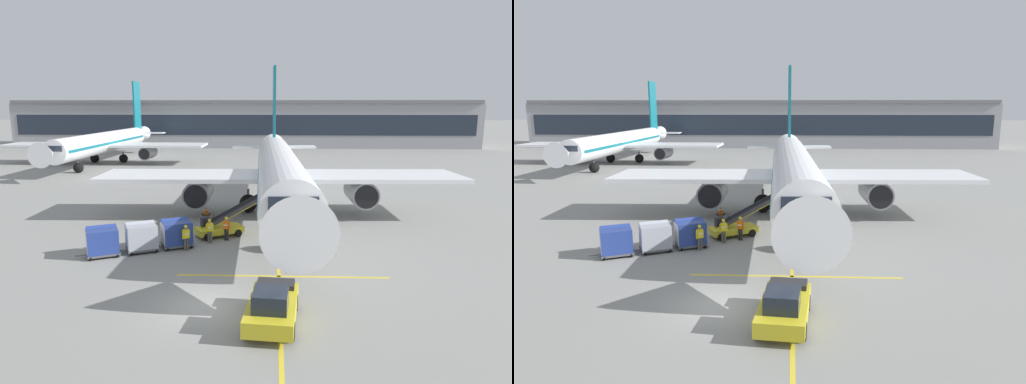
% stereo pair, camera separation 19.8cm
% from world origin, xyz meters
% --- Properties ---
extents(ground_plane, '(600.00, 600.00, 0.00)m').
position_xyz_m(ground_plane, '(0.00, 0.00, 0.00)').
color(ground_plane, gray).
extents(parked_airplane, '(31.34, 40.92, 14.11)m').
position_xyz_m(parked_airplane, '(3.81, 18.59, 3.88)').
color(parked_airplane, white).
rests_on(parked_airplane, ground).
extents(belt_loader, '(5.32, 3.63, 2.88)m').
position_xyz_m(belt_loader, '(-0.46, 11.85, 0.85)').
color(belt_loader, gold).
rests_on(belt_loader, ground).
extents(baggage_cart_lead, '(2.80, 2.30, 1.91)m').
position_xyz_m(baggage_cart_lead, '(-3.29, 9.10, 1.00)').
color(baggage_cart_lead, '#515156').
rests_on(baggage_cart_lead, ground).
extents(baggage_cart_second, '(2.80, 2.30, 1.91)m').
position_xyz_m(baggage_cart_second, '(-5.40, 8.09, 1.00)').
color(baggage_cart_second, '#515156').
rests_on(baggage_cart_second, ground).
extents(baggage_cart_third, '(2.80, 2.30, 1.91)m').
position_xyz_m(baggage_cart_third, '(-7.62, 7.03, 1.00)').
color(baggage_cart_third, '#515156').
rests_on(baggage_cart_third, ground).
extents(pushback_tug, '(2.51, 4.58, 1.83)m').
position_xyz_m(pushback_tug, '(3.27, -1.59, 0.83)').
color(pushback_tug, gold).
rests_on(pushback_tug, ground).
extents(ground_crew_by_loader, '(0.54, 0.36, 1.74)m').
position_xyz_m(ground_crew_by_loader, '(-1.15, 10.00, 1.00)').
color(ground_crew_by_loader, '#514C42').
rests_on(ground_crew_by_loader, ground).
extents(ground_crew_by_carts, '(0.44, 0.43, 1.74)m').
position_xyz_m(ground_crew_by_carts, '(-2.48, 8.34, 1.00)').
color(ground_crew_by_carts, '#514C42').
rests_on(ground_crew_by_carts, ground).
extents(ground_crew_marshaller, '(0.54, 0.36, 1.74)m').
position_xyz_m(ground_crew_marshaller, '(-0.04, 10.68, 1.00)').
color(ground_crew_marshaller, black).
rests_on(ground_crew_marshaller, ground).
extents(safety_cone_engine_keepout, '(0.70, 0.70, 0.78)m').
position_xyz_m(safety_cone_engine_keepout, '(-2.66, 18.28, 0.38)').
color(safety_cone_engine_keepout, black).
rests_on(safety_cone_engine_keepout, ground).
extents(apron_guidance_line_lead_in, '(0.20, 110.00, 0.01)m').
position_xyz_m(apron_guidance_line_lead_in, '(3.63, 17.87, 0.00)').
color(apron_guidance_line_lead_in, yellow).
rests_on(apron_guidance_line_lead_in, ground).
extents(apron_guidance_line_stop_bar, '(12.00, 0.20, 0.01)m').
position_xyz_m(apron_guidance_line_stop_bar, '(3.83, 3.95, 0.00)').
color(apron_guidance_line_stop_bar, yellow).
rests_on(apron_guidance_line_stop_bar, ground).
extents(terminal_building, '(107.00, 17.60, 10.81)m').
position_xyz_m(terminal_building, '(-3.78, 89.42, 5.35)').
color(terminal_building, '#939399').
rests_on(terminal_building, ground).
extents(distant_airplane, '(33.31, 42.27, 14.35)m').
position_xyz_m(distant_airplane, '(-24.76, 53.51, 3.53)').
color(distant_airplane, white).
rests_on(distant_airplane, ground).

